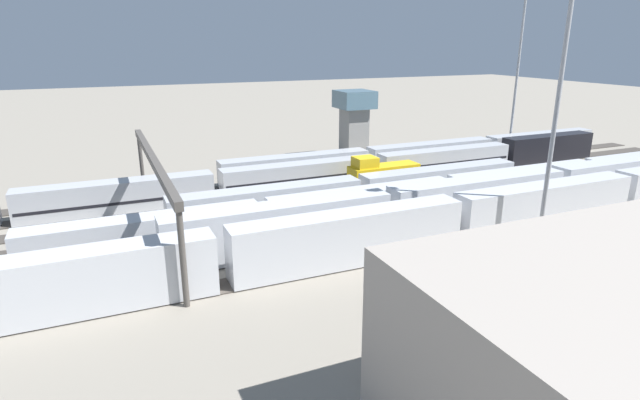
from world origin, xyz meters
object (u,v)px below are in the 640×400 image
Objects in this scene: train_on_track_4 at (364,205)px; signal_gantry at (153,166)px; train_on_track_5 at (478,199)px; train_on_track_2 at (382,176)px; train_on_track_6 at (456,220)px; train_on_track_3 at (359,191)px; train_on_track_0 at (431,154)px; light_mast_0 at (520,45)px; light_mast_1 at (562,72)px; control_tower at (354,119)px; train_on_track_1 at (288,177)px.

signal_gantry is (22.38, -5.00, 5.66)m from train_on_track_4.
train_on_track_2 is (4.05, -15.00, -0.46)m from train_on_track_5.
train_on_track_4 is (5.23, -10.00, -0.62)m from train_on_track_6.
train_on_track_0 is at bearing -144.88° from train_on_track_3.
train_on_track_5 is at bearing 135.60° from train_on_track_3.
train_on_track_0 is at bearing -139.41° from train_on_track_4.
train_on_track_4 is (23.35, 20.00, -0.00)m from train_on_track_0.
light_mast_0 is at bearing -152.49° from train_on_track_4.
light_mast_1 reaches higher than train_on_track_3.
train_on_track_5 is 36.13m from control_tower.
signal_gantry reaches higher than train_on_track_4.
train_on_track_1 is 1.61× the size of train_on_track_0.
light_mast_0 reaches higher than train_on_track_3.
train_on_track_2 is 31.45m from signal_gantry.
train_on_track_1 is at bearing -22.50° from train_on_track_2.
light_mast_1 is 45.92m from control_tower.
light_mast_1 is (-7.61, 3.90, 14.81)m from train_on_track_6.
light_mast_1 is (-4.66, 23.90, 15.27)m from train_on_track_2.
train_on_track_0 is 25.74m from light_mast_0.
train_on_track_6 reaches higher than train_on_track_1.
train_on_track_2 is 22.24m from control_tower.
train_on_track_3 is 26.68m from light_mast_1.
train_on_track_1 is 49.78m from light_mast_0.
signal_gantry is at bearing 28.41° from train_on_track_1.
train_on_track_4 is 11.98× the size of train_on_track_2.
train_on_track_1 reaches higher than train_on_track_4.
signal_gantry reaches higher than train_on_track_2.
train_on_track_6 is 35.05m from train_on_track_0.
train_on_track_6 is 0.83× the size of train_on_track_1.
train_on_track_0 is 1.00× the size of train_on_track_5.
train_on_track_0 is at bearing -146.61° from train_on_track_2.
train_on_track_2 is at bearing -98.38° from train_on_track_6.
light_mast_1 is at bearing 87.97° from control_tower.
train_on_track_5 is at bearing 128.87° from train_on_track_1.
light_mast_0 reaches higher than train_on_track_2.
control_tower is (-9.19, -40.80, 4.37)m from train_on_track_6.
signal_gantry is (27.61, -15.00, 5.03)m from train_on_track_6.
train_on_track_5 is at bearing -86.07° from light_mast_1.
train_on_track_6 is 8.07× the size of control_tower.
light_mast_0 reaches higher than train_on_track_4.
control_tower reaches higher than train_on_track_6.
train_on_track_6 is at bearing 77.30° from control_tower.
train_on_track_4 is at bearing 27.51° from light_mast_0.
train_on_track_2 is at bearing 73.29° from control_tower.
control_tower is (-12.40, -25.80, 4.97)m from train_on_track_3.
light_mast_0 is 67.86m from signal_gantry.
train_on_track_5 is 7.14× the size of train_on_track_2.
light_mast_0 is 46.46m from light_mast_1.
light_mast_1 is at bearing 132.73° from train_on_track_4.
train_on_track_5 reaches higher than train_on_track_0.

